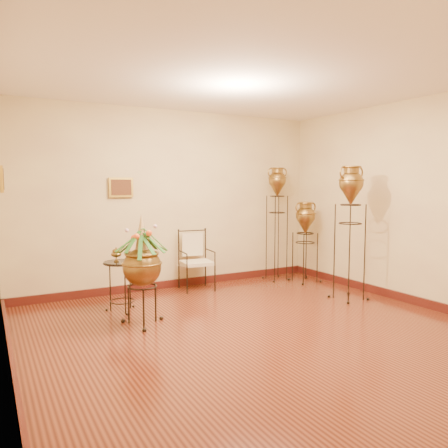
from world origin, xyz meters
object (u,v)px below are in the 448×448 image
amphora_tall (277,222)px  side_table (122,285)px  amphora_mid (350,232)px  planter_urn (142,262)px  armchair (197,260)px

amphora_tall → side_table: bearing=-168.5°
amphora_mid → side_table: bearing=162.1°
planter_urn → side_table: (-0.06, 0.66, -0.40)m
amphora_tall → armchair: size_ratio=2.11×
armchair → planter_urn: bearing=-130.1°
amphora_tall → planter_urn: amphora_tall is taller
amphora_mid → planter_urn: amphora_mid is taller
planter_urn → armchair: planter_urn is taller
amphora_mid → side_table: size_ratio=2.34×
side_table → planter_urn: bearing=-84.7°
amphora_mid → planter_urn: bearing=174.0°
amphora_mid → armchair: 2.34m
planter_urn → side_table: bearing=95.3°
armchair → side_table: size_ratio=1.12×
planter_urn → side_table: planter_urn is taller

